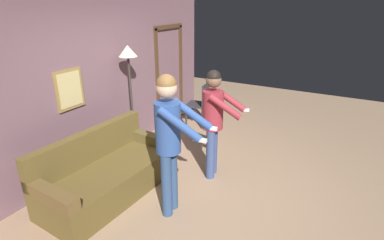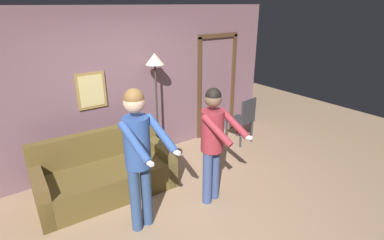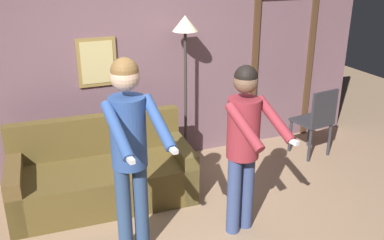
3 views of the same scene
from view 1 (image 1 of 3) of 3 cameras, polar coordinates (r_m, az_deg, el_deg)
The scene contains 7 objects.
ground_plane at distance 4.34m, azimuth 1.88°, elevation -13.75°, with size 12.00×12.00×0.00m, color #A08062.
back_wall_assembly at distance 4.90m, azimuth -18.24°, elevation 6.22°, with size 6.40×0.10×2.60m.
couch at distance 4.36m, azimuth -15.75°, elevation -10.10°, with size 1.94×0.94×0.87m.
torchiere_lamp at distance 5.02m, azimuth -11.92°, elevation 9.82°, with size 0.30×0.30×1.87m.
person_standing_left at distance 3.47m, azimuth -4.32°, elevation -2.54°, with size 0.48×0.71×1.79m.
person_standing_right at distance 4.31m, azimuth 4.19°, elevation 0.89°, with size 0.51×0.63×1.65m.
dining_chair_distant at distance 6.35m, azimuth 1.71°, elevation 3.44°, with size 0.48×0.48×0.93m.
Camera 1 is at (-3.15, -1.61, 2.52)m, focal length 28.00 mm.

